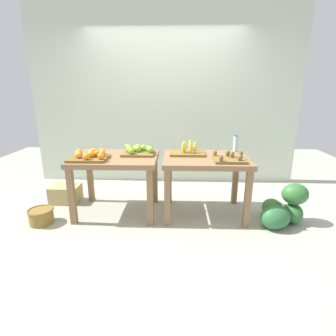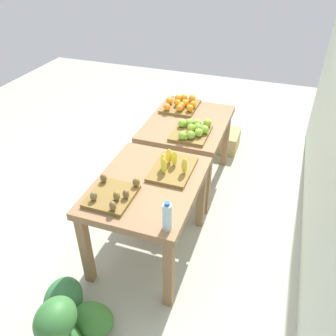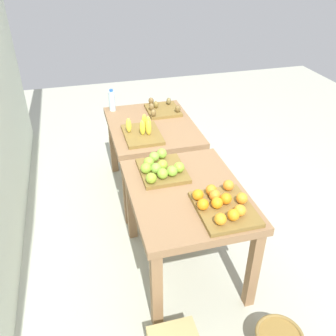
{
  "view_description": "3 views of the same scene",
  "coord_description": "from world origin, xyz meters",
  "views": [
    {
      "loc": [
        0.21,
        -3.16,
        1.54
      ],
      "look_at": [
        0.09,
        0.03,
        0.6
      ],
      "focal_mm": 28.22,
      "sensor_mm": 36.0,
      "label": 1
    },
    {
      "loc": [
        2.56,
        0.87,
        2.4
      ],
      "look_at": [
        0.01,
        -0.02,
        0.53
      ],
      "focal_mm": 37.25,
      "sensor_mm": 36.0,
      "label": 2
    },
    {
      "loc": [
        -2.53,
        0.67,
        2.27
      ],
      "look_at": [
        -0.01,
        -0.01,
        0.6
      ],
      "focal_mm": 38.89,
      "sensor_mm": 36.0,
      "label": 3
    }
  ],
  "objects": [
    {
      "name": "watermelon_pile",
      "position": [
        1.47,
        -0.24,
        0.19
      ],
      "size": [
        0.63,
        0.62,
        0.49
      ],
      "color": "#2E6831",
      "rests_on": "ground_plane"
    },
    {
      "name": "ground_plane",
      "position": [
        0.0,
        0.0,
        0.0
      ],
      "size": [
        8.0,
        8.0,
        0.0
      ],
      "primitive_type": "plane",
      "color": "#ACAF9D"
    },
    {
      "name": "water_bottle",
      "position": [
        0.98,
        0.31,
        0.86
      ],
      "size": [
        0.06,
        0.06,
        0.23
      ],
      "color": "silver",
      "rests_on": "display_table_right"
    },
    {
      "name": "kiwi_bin",
      "position": [
        0.82,
        -0.17,
        0.78
      ],
      "size": [
        0.37,
        0.33,
        0.1
      ],
      "color": "brown",
      "rests_on": "display_table_right"
    },
    {
      "name": "cardboard_produce_box",
      "position": [
        -1.38,
        0.3,
        0.12
      ],
      "size": [
        0.4,
        0.3,
        0.24
      ],
      "primitive_type": "cube",
      "color": "tan",
      "rests_on": "ground_plane"
    },
    {
      "name": "display_table_left",
      "position": [
        -0.56,
        0.0,
        0.64
      ],
      "size": [
        1.04,
        0.8,
        0.75
      ],
      "color": "olive",
      "rests_on": "ground_plane"
    },
    {
      "name": "wicker_basket",
      "position": [
        -1.41,
        -0.35,
        0.1
      ],
      "size": [
        0.3,
        0.3,
        0.19
      ],
      "color": "olive",
      "rests_on": "ground_plane"
    },
    {
      "name": "display_table_right",
      "position": [
        0.56,
        0.0,
        0.64
      ],
      "size": [
        1.04,
        0.8,
        0.75
      ],
      "color": "olive",
      "rests_on": "ground_plane"
    },
    {
      "name": "apple_bin",
      "position": [
        -0.3,
        0.12,
        0.8
      ],
      "size": [
        0.42,
        0.35,
        0.11
      ],
      "color": "brown",
      "rests_on": "display_table_left"
    },
    {
      "name": "orange_bin",
      "position": [
        -0.83,
        -0.16,
        0.79
      ],
      "size": [
        0.44,
        0.38,
        0.11
      ],
      "color": "brown",
      "rests_on": "display_table_left"
    },
    {
      "name": "banana_crate",
      "position": [
        0.34,
        0.13,
        0.79
      ],
      "size": [
        0.44,
        0.32,
        0.17
      ],
      "color": "brown",
      "rests_on": "display_table_right"
    }
  ]
}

